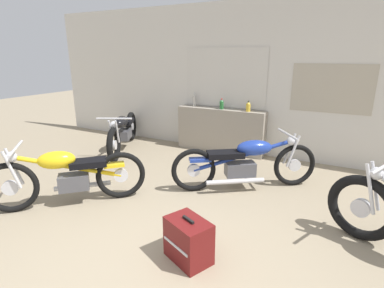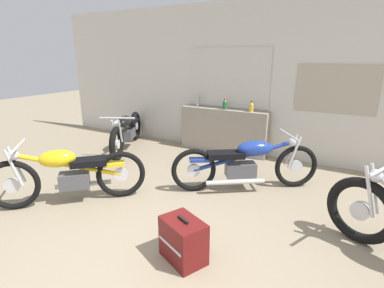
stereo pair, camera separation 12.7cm
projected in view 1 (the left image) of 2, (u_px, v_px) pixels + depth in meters
name	position (u px, v px, depth m)	size (l,w,h in m)	color
ground_plane	(148.00, 274.00, 2.65)	(24.00, 24.00, 0.00)	gray
wall_back	(266.00, 81.00, 5.43)	(10.00, 0.07, 2.80)	silver
sill_counter	(220.00, 130.00, 5.90)	(1.76, 0.28, 0.86)	gray
bottle_leftmost	(194.00, 100.00, 6.03)	(0.06, 0.06, 0.28)	#B7B2A8
bottle_left_center	(222.00, 104.00, 5.71)	(0.08, 0.08, 0.20)	#23662D
bottle_center	(248.00, 107.00, 5.48)	(0.08, 0.08, 0.20)	gold
motorcycle_yellow	(68.00, 175.00, 3.77)	(1.43, 1.43, 0.83)	black
motorcycle_blue	(245.00, 162.00, 4.24)	(1.77, 1.28, 0.80)	black
motorcycle_black	(123.00, 131.00, 6.00)	(1.07, 1.92, 0.78)	black
hard_case_darkred	(188.00, 240.00, 2.79)	(0.51, 0.44, 0.43)	maroon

